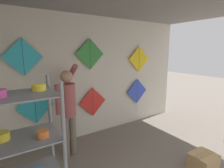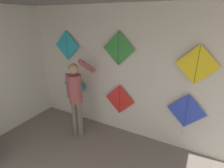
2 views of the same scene
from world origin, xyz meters
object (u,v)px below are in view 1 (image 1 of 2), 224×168
kite_0 (35,108)px  kite_4 (90,54)px  kite_5 (139,59)px  cardboard_box (203,164)px  kite_2 (137,92)px  kite_3 (23,57)px  kite_1 (93,102)px  shopkeeper (68,106)px

kite_0 → kite_4: bearing=0.0°
kite_5 → kite_0: bearing=-180.0°
cardboard_box → kite_0: (-2.12, 2.27, 0.71)m
kite_0 → kite_2: kite_0 is taller
kite_2 → kite_3: kite_3 is taller
kite_1 → kite_3: kite_3 is taller
kite_2 → kite_3: bearing=180.0°
kite_3 → kite_5: bearing=0.0°
kite_2 → cardboard_box: bearing=-103.3°
cardboard_box → kite_4: 3.01m
shopkeeper → kite_1: 0.97m
shopkeeper → kite_0: 0.72m
kite_0 → kite_5: size_ratio=1.30×
shopkeeper → kite_4: 1.31m
kite_2 → kite_3: (-2.79, 0.00, 1.04)m
shopkeeper → kite_1: shopkeeper is taller
kite_3 → kite_5: size_ratio=1.00×
kite_2 → kite_5: kite_5 is taller
shopkeeper → kite_2: 2.25m
cardboard_box → kite_2: size_ratio=0.46×
shopkeeper → cardboard_box: (1.64, -1.74, -0.82)m
kite_2 → kite_4: 1.80m
kite_1 → kite_0: bearing=-180.0°
kite_2 → kite_5: 0.93m
kite_0 → kite_4: size_ratio=1.30×
cardboard_box → kite_3: size_ratio=0.59×
cardboard_box → kite_3: (-2.26, 2.28, 1.72)m
kite_1 → kite_3: size_ratio=1.00×
kite_3 → kite_2: bearing=-0.0°
shopkeeper → kite_3: bearing=139.3°
kite_1 → kite_4: size_ratio=1.00×
kite_0 → kite_2: bearing=0.0°
shopkeeper → kite_0: size_ratio=1.97×
shopkeeper → kite_1: bearing=34.1°
kite_0 → cardboard_box: bearing=-47.0°
kite_4 → kite_5: size_ratio=1.00×
kite_1 → kite_2: bearing=-0.0°
kite_2 → kite_4: size_ratio=1.30×
kite_1 → kite_4: 1.13m
kite_4 → kite_5: bearing=0.0°
kite_0 → kite_4: kite_4 is taller
kite_3 → kite_4: bearing=0.0°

